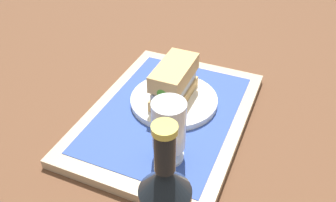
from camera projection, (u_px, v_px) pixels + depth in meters
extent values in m
plane|color=brown|center=(168.00, 119.00, 0.77)|extent=(3.00, 3.00, 0.00)
cube|color=tan|center=(168.00, 116.00, 0.76)|extent=(0.44, 0.32, 0.02)
cube|color=#2D4793|center=(168.00, 112.00, 0.75)|extent=(0.38, 0.27, 0.00)
cylinder|color=silver|center=(173.00, 100.00, 0.77)|extent=(0.19, 0.19, 0.01)
cube|color=tan|center=(173.00, 93.00, 0.76)|extent=(0.13, 0.06, 0.02)
cube|color=#9EA3A8|center=(174.00, 86.00, 0.75)|extent=(0.12, 0.06, 0.02)
cube|color=silver|center=(174.00, 81.00, 0.74)|extent=(0.11, 0.05, 0.01)
sphere|color=#47932D|center=(164.00, 90.00, 0.70)|extent=(0.04, 0.04, 0.04)
cube|color=tan|center=(174.00, 72.00, 0.73)|extent=(0.13, 0.06, 0.04)
cylinder|color=silver|center=(169.00, 156.00, 0.65)|extent=(0.06, 0.06, 0.01)
cylinder|color=silver|center=(169.00, 150.00, 0.64)|extent=(0.01, 0.01, 0.02)
cylinder|color=silver|center=(169.00, 125.00, 0.60)|extent=(0.06, 0.06, 0.09)
cylinder|color=gold|center=(169.00, 139.00, 0.62)|extent=(0.06, 0.06, 0.03)
cylinder|color=white|center=(169.00, 130.00, 0.61)|extent=(0.05, 0.05, 0.01)
cone|color=black|center=(165.00, 180.00, 0.40)|extent=(0.06, 0.06, 0.04)
cylinder|color=black|center=(165.00, 151.00, 0.37)|extent=(0.02, 0.02, 0.05)
cylinder|color=#BFB74C|center=(165.00, 129.00, 0.35)|extent=(0.03, 0.03, 0.01)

